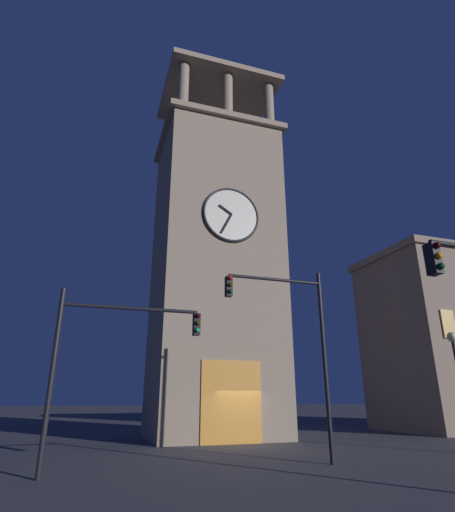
{
  "coord_description": "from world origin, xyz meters",
  "views": [
    {
      "loc": [
        7.37,
        19.99,
        2.19
      ],
      "look_at": [
        -0.41,
        -3.73,
        10.93
      ],
      "focal_mm": 28.33,
      "sensor_mm": 36.0,
      "label": 1
    }
  ],
  "objects": [
    {
      "name": "ground_plane",
      "position": [
        0.0,
        0.0,
        0.0
      ],
      "size": [
        200.0,
        200.0,
        0.0
      ],
      "primitive_type": "plane",
      "color": "#424247"
    },
    {
      "name": "clocktower",
      "position": [
        0.44,
        -3.71,
        10.25
      ],
      "size": [
        7.89,
        6.96,
        26.74
      ],
      "color": "gray",
      "rests_on": "ground_plane"
    },
    {
      "name": "traffic_signal_mid",
      "position": [
        6.9,
        6.3,
        3.72
      ],
      "size": [
        4.63,
        0.41,
        5.51
      ],
      "color": "black",
      "rests_on": "ground_plane"
    },
    {
      "name": "traffic_signal_far",
      "position": [
        0.28,
        6.46,
        4.53
      ],
      "size": [
        3.95,
        0.41,
        6.85
      ],
      "color": "black",
      "rests_on": "ground_plane"
    }
  ]
}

